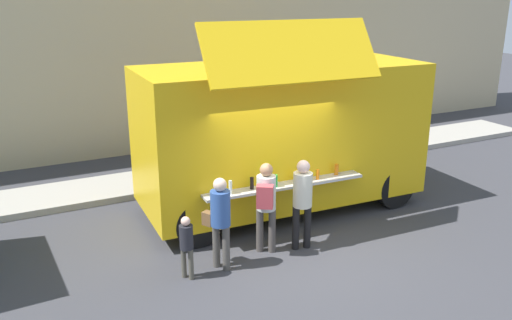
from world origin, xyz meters
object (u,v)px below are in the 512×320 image
object	(u,v)px
customer_mid_with_backpack	(266,199)
trash_bin	(376,135)
customer_front_ordering	(302,197)
food_truck_main	(282,132)
child_near_queue	(186,242)
customer_rear_waiting	(220,216)

from	to	relation	value
customer_mid_with_backpack	trash_bin	bearing A→B (deg)	-22.31
trash_bin	customer_mid_with_backpack	world-z (taller)	customer_mid_with_backpack
customer_front_ordering	customer_mid_with_backpack	size ratio (longest dim) A/B	1.01
food_truck_main	customer_mid_with_backpack	size ratio (longest dim) A/B	3.55
customer_front_ordering	child_near_queue	size ratio (longest dim) A/B	1.54
customer_front_ordering	child_near_queue	xyz separation A→B (m)	(-2.23, -0.08, -0.36)
trash_bin	customer_front_ordering	size ratio (longest dim) A/B	0.61
trash_bin	customer_front_ordering	world-z (taller)	customer_front_ordering
customer_rear_waiting	food_truck_main	bearing A→B (deg)	12.05
customer_mid_with_backpack	child_near_queue	distance (m)	1.63
customer_front_ordering	customer_rear_waiting	bearing A→B (deg)	100.12
customer_mid_with_backpack	customer_rear_waiting	bearing A→B (deg)	132.00
food_truck_main	trash_bin	size ratio (longest dim) A/B	5.73
customer_rear_waiting	customer_front_ordering	bearing A→B (deg)	-27.53
customer_front_ordering	trash_bin	bearing A→B (deg)	-40.79
trash_bin	customer_rear_waiting	world-z (taller)	customer_rear_waiting
trash_bin	child_near_queue	xyz separation A→B (m)	(-7.29, -4.27, 0.14)
food_truck_main	customer_front_ordering	bearing A→B (deg)	-106.28
trash_bin	customer_front_ordering	xyz separation A→B (m)	(-5.06, -4.18, 0.49)
customer_front_ordering	food_truck_main	bearing A→B (deg)	-8.83
food_truck_main	customer_front_ordering	xyz separation A→B (m)	(-0.62, -1.86, -0.67)
customer_mid_with_backpack	customer_rear_waiting	distance (m)	0.96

